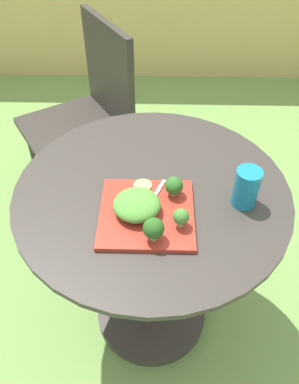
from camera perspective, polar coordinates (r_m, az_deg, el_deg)
ground_plane at (r=1.76m, az=0.26°, el=-16.88°), size 12.00×12.00×0.00m
patio_table at (r=1.39m, az=0.31°, el=-8.29°), size 0.81×0.81×0.73m
patio_chair at (r=1.91m, az=-8.45°, el=11.78°), size 0.61×0.61×0.90m
salad_plate at (r=1.10m, az=-0.39°, el=-3.06°), size 0.26×0.26×0.01m
drinking_glass at (r=1.13m, az=13.51°, el=0.39°), size 0.07×0.07×0.12m
fork at (r=1.12m, az=0.32°, el=-1.28°), size 0.08×0.15×0.00m
lettuce_mound at (r=1.08m, az=-1.80°, el=-1.82°), size 0.13×0.13×0.05m
broccoli_floret_0 at (r=1.04m, az=4.49°, el=-3.54°), size 0.04×0.04×0.06m
broccoli_floret_1 at (r=1.00m, az=0.58°, el=-5.20°), size 0.05×0.05×0.07m
broccoli_floret_2 at (r=1.12m, az=3.49°, el=0.87°), size 0.05×0.05×0.06m
cucumber_slice_0 at (r=1.17m, az=-0.97°, el=0.95°), size 0.05×0.05×0.01m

